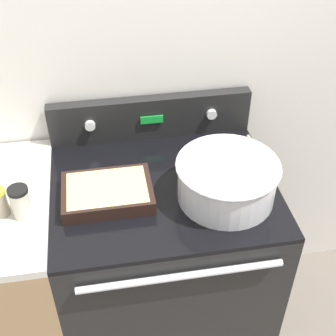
{
  "coord_description": "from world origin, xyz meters",
  "views": [
    {
      "loc": [
        -0.2,
        -0.92,
        2.07
      ],
      "look_at": [
        0.02,
        0.35,
        1.01
      ],
      "focal_mm": 50.0,
      "sensor_mm": 36.0,
      "label": 1
    }
  ],
  "objects_px": {
    "mixing_bowl": "(227,178)",
    "casserole_dish": "(107,192)",
    "spice_jar_black_cap": "(21,202)",
    "ladle": "(268,168)"
  },
  "relations": [
    {
      "from": "mixing_bowl",
      "to": "spice_jar_black_cap",
      "type": "bearing_deg",
      "value": 179.02
    },
    {
      "from": "casserole_dish",
      "to": "mixing_bowl",
      "type": "bearing_deg",
      "value": -8.21
    },
    {
      "from": "ladle",
      "to": "casserole_dish",
      "type": "bearing_deg",
      "value": -177.08
    },
    {
      "from": "ladle",
      "to": "spice_jar_black_cap",
      "type": "distance_m",
      "value": 0.88
    },
    {
      "from": "mixing_bowl",
      "to": "casserole_dish",
      "type": "xyz_separation_m",
      "value": [
        -0.41,
        0.06,
        -0.05
      ]
    },
    {
      "from": "mixing_bowl",
      "to": "casserole_dish",
      "type": "height_order",
      "value": "mixing_bowl"
    },
    {
      "from": "casserole_dish",
      "to": "ladle",
      "type": "xyz_separation_m",
      "value": [
        0.59,
        0.03,
        0.0
      ]
    },
    {
      "from": "casserole_dish",
      "to": "ladle",
      "type": "relative_size",
      "value": 1.06
    },
    {
      "from": "casserole_dish",
      "to": "spice_jar_black_cap",
      "type": "bearing_deg",
      "value": -170.54
    },
    {
      "from": "ladle",
      "to": "spice_jar_black_cap",
      "type": "height_order",
      "value": "spice_jar_black_cap"
    }
  ]
}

